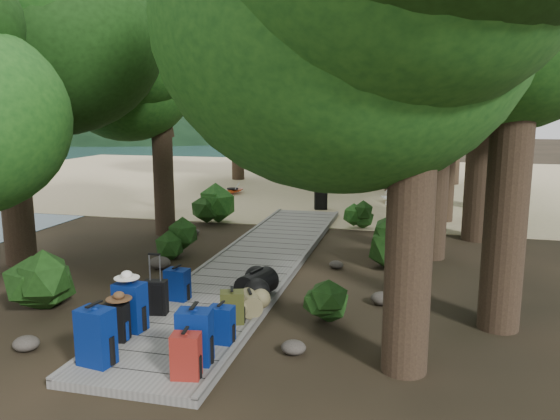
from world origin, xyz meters
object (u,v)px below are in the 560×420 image
(backpack_right_a, at_px, (186,353))
(duffel_right_black, at_px, (257,284))
(suitcase_on_boardwalk, at_px, (156,297))
(backpack_left_c, at_px, (130,304))
(sun_lounger, at_px, (393,196))
(backpack_right_d, at_px, (232,305))
(backpack_right_b, at_px, (195,334))
(lone_suitcase_on_sand, at_px, (321,200))
(backpack_left_a, at_px, (96,334))
(backpack_right_c, at_px, (221,323))
(backpack_left_b, at_px, (116,320))
(duffel_right_khaki, at_px, (250,303))
(backpack_left_d, at_px, (177,283))
(kayak, at_px, (233,190))

(backpack_right_a, bearing_deg, duffel_right_black, 80.50)
(duffel_right_black, relative_size, suitcase_on_boardwalk, 1.34)
(backpack_left_c, relative_size, sun_lounger, 0.47)
(backpack_right_d, bearing_deg, backpack_left_c, -174.62)
(backpack_right_b, relative_size, lone_suitcase_on_sand, 1.21)
(backpack_right_d, height_order, lone_suitcase_on_sand, lone_suitcase_on_sand)
(backpack_left_a, height_order, suitcase_on_boardwalk, backpack_left_a)
(backpack_right_c, bearing_deg, backpack_left_b, -168.02)
(backpack_left_c, relative_size, lone_suitcase_on_sand, 1.23)
(duffel_right_khaki, bearing_deg, backpack_right_d, -134.35)
(backpack_left_b, height_order, lone_suitcase_on_sand, backpack_left_b)
(backpack_left_c, height_order, duffel_right_black, backpack_left_c)
(backpack_right_a, bearing_deg, backpack_left_a, 168.23)
(backpack_left_d, distance_m, backpack_right_c, 2.05)
(backpack_right_b, xyz_separation_m, kayak, (-4.40, 14.58, -0.34))
(backpack_left_b, height_order, kayak, backpack_left_b)
(suitcase_on_boardwalk, bearing_deg, kayak, 93.52)
(backpack_left_d, bearing_deg, backpack_left_c, -90.55)
(backpack_left_d, xyz_separation_m, lone_suitcase_on_sand, (0.89, 9.86, -0.07))
(backpack_right_c, bearing_deg, sun_lounger, 83.32)
(backpack_left_b, xyz_separation_m, suitcase_on_boardwalk, (0.09, 1.07, -0.02))
(backpack_left_a, height_order, kayak, backpack_left_a)
(backpack_right_c, height_order, duffel_right_black, backpack_right_c)
(backpack_left_c, relative_size, backpack_right_b, 1.02)
(backpack_right_d, bearing_deg, backpack_right_a, -108.53)
(backpack_left_c, xyz_separation_m, backpack_right_a, (1.41, -1.19, -0.09))
(kayak, bearing_deg, duffel_right_khaki, -58.23)
(duffel_right_black, bearing_deg, backpack_left_a, -97.22)
(backpack_right_c, xyz_separation_m, duffel_right_black, (-0.04, 1.96, -0.06))
(backpack_right_c, relative_size, kayak, 0.18)
(duffel_right_khaki, bearing_deg, backpack_left_c, -170.24)
(backpack_left_c, height_order, sun_lounger, backpack_left_c)
(backpack_left_d, xyz_separation_m, backpack_right_a, (1.29, -2.61, 0.01))
(backpack_left_c, xyz_separation_m, backpack_right_c, (1.48, -0.10, -0.11))
(backpack_left_a, distance_m, sun_lounger, 14.66)
(backpack_right_a, xyz_separation_m, backpack_right_c, (0.07, 1.09, -0.02))
(backpack_right_b, relative_size, suitcase_on_boardwalk, 1.42)
(backpack_left_c, distance_m, backpack_left_d, 1.43)
(backpack_right_b, height_order, backpack_right_c, backpack_right_b)
(backpack_left_a, distance_m, backpack_left_c, 1.13)
(backpack_left_c, relative_size, backpack_right_a, 1.29)
(backpack_left_a, bearing_deg, suitcase_on_boardwalk, 100.91)
(backpack_left_c, height_order, backpack_right_d, backpack_left_c)
(backpack_left_d, xyz_separation_m, suitcase_on_boardwalk, (-0.05, -0.73, -0.02))
(backpack_left_c, distance_m, duffel_right_khaki, 1.90)
(backpack_left_c, xyz_separation_m, duffel_right_khaki, (1.55, 1.07, -0.23))
(backpack_right_a, distance_m, backpack_right_c, 1.09)
(duffel_right_black, bearing_deg, sun_lounger, 96.78)
(backpack_left_b, relative_size, lone_suitcase_on_sand, 0.92)
(lone_suitcase_on_sand, height_order, kayak, lone_suitcase_on_sand)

